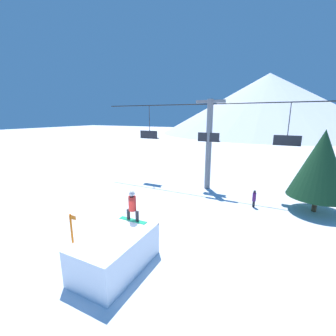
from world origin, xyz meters
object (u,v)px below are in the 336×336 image
object	(u,v)px
pine_tree_near	(321,164)
trail_marker	(72,231)
snow_ramp	(116,252)
distant_skier	(254,198)
snowboarder	(132,206)

from	to	relation	value
pine_tree_near	trail_marker	size ratio (longest dim) A/B	3.03
snow_ramp	distant_skier	distance (m)	10.31
pine_tree_near	distant_skier	xyz separation A→B (m)	(-3.67, -1.06, -2.55)
snowboarder	distant_skier	world-z (taller)	snowboarder
snow_ramp	pine_tree_near	xyz separation A→B (m)	(8.00, 10.41, 2.47)
snow_ramp	trail_marker	size ratio (longest dim) A/B	1.97
pine_tree_near	distant_skier	world-z (taller)	pine_tree_near
snow_ramp	pine_tree_near	world-z (taller)	pine_tree_near
pine_tree_near	distant_skier	size ratio (longest dim) A/B	4.38
trail_marker	distant_skier	world-z (taller)	trail_marker
distant_skier	pine_tree_near	bearing A→B (deg)	16.13
snow_ramp	snowboarder	world-z (taller)	snowboarder
trail_marker	distant_skier	bearing A→B (deg)	52.41
snowboarder	pine_tree_near	world-z (taller)	pine_tree_near
snowboarder	trail_marker	xyz separation A→B (m)	(-2.60, -1.24, -1.28)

